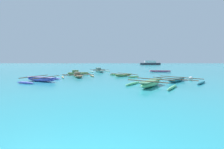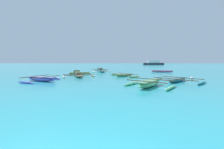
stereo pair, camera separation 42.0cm
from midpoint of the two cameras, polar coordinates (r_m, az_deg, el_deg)
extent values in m
ellipsoid|color=#96CCBB|center=(27.68, -3.79, 1.36)|extent=(2.43, 3.97, 0.37)
cube|color=slate|center=(27.67, -3.80, 1.66)|extent=(2.26, 3.66, 0.08)
cube|color=slate|center=(28.13, -4.14, 2.22)|extent=(1.10, 1.31, 0.41)
cylinder|color=brown|center=(26.83, -3.15, 1.68)|extent=(2.76, 1.34, 0.07)
cylinder|color=brown|center=(28.52, -4.41, 1.89)|extent=(2.76, 1.34, 0.07)
ellipsoid|color=#96CCBB|center=(28.23, -0.91, 1.28)|extent=(1.38, 2.66, 0.20)
ellipsoid|color=#96CCBB|center=(27.22, -6.78, 1.09)|extent=(1.38, 2.66, 0.20)
ellipsoid|color=#77C568|center=(19.97, 5.23, -0.27)|extent=(2.65, 2.11, 0.29)
cube|color=#4E7945|center=(19.96, 5.23, 0.03)|extent=(2.45, 1.96, 0.08)
cylinder|color=brown|center=(20.36, 6.63, 0.29)|extent=(2.37, 3.31, 0.07)
cylinder|color=brown|center=(19.56, 3.78, 0.11)|extent=(2.37, 3.31, 0.07)
ellipsoid|color=#77C568|center=(21.56, 1.88, 0.04)|extent=(1.56, 1.19, 0.20)
ellipsoid|color=#77C568|center=(18.47, 9.14, -0.90)|extent=(1.56, 1.19, 0.20)
ellipsoid|color=tan|center=(19.37, -12.00, -0.53)|extent=(2.00, 3.22, 0.30)
cube|color=#706449|center=(19.36, -12.01, -0.21)|extent=(1.87, 2.98, 0.08)
cube|color=#706449|center=(19.73, -12.23, 0.48)|extent=(0.96, 1.08, 0.32)
cylinder|color=brown|center=(18.65, -11.60, -0.22)|extent=(3.36, 1.56, 0.07)
cylinder|color=brown|center=(20.05, -12.39, 0.14)|extent=(3.36, 1.56, 0.07)
ellipsoid|color=tan|center=(19.78, -6.79, -0.47)|extent=(0.97, 1.83, 0.20)
ellipsoid|color=tan|center=(19.12, -17.38, -0.87)|extent=(0.97, 1.83, 0.20)
ellipsoid|color=pink|center=(28.63, 18.90, 1.17)|extent=(3.93, 1.39, 0.32)
cube|color=#884966|center=(28.62, 18.90, 1.40)|extent=(3.62, 1.30, 0.08)
ellipsoid|color=teal|center=(16.17, 24.25, -1.94)|extent=(3.02, 2.97, 0.33)
cube|color=#22545B|center=(16.16, 24.27, -1.50)|extent=(2.79, 2.75, 0.08)
cylinder|color=brown|center=(16.91, 25.36, -1.06)|extent=(3.10, 3.16, 0.07)
cylinder|color=brown|center=(15.40, 23.09, -1.55)|extent=(3.10, 3.16, 0.07)
ellipsoid|color=teal|center=(17.14, 17.52, -1.56)|extent=(1.90, 1.87, 0.20)
ellipsoid|color=teal|center=(15.48, 31.70, -2.81)|extent=(1.90, 1.87, 0.20)
ellipsoid|color=#6B6BE9|center=(16.71, -24.66, -1.54)|extent=(3.60, 2.03, 0.44)
cube|color=#48478D|center=(16.70, -24.68, -0.93)|extent=(3.33, 1.89, 0.08)
cylinder|color=brown|center=(16.10, -22.76, -0.85)|extent=(1.34, 3.24, 0.07)
cylinder|color=brown|center=(17.29, -26.48, -0.60)|extent=(1.34, 3.24, 0.07)
ellipsoid|color=#6B6BE9|center=(17.92, -20.55, -1.36)|extent=(2.03, 0.96, 0.20)
ellipsoid|color=#6B6BE9|center=(15.63, -29.33, -2.63)|extent=(2.03, 0.96, 0.20)
ellipsoid|color=#73DE90|center=(12.37, 15.17, -3.36)|extent=(2.73, 3.38, 0.49)
cube|color=#4C865C|center=(12.34, 15.20, -2.41)|extent=(2.53, 3.13, 0.08)
cylinder|color=brown|center=(13.09, 16.56, -1.75)|extent=(2.69, 1.97, 0.07)
cylinder|color=brown|center=(11.59, 13.67, -2.57)|extent=(2.69, 1.97, 0.07)
ellipsoid|color=#73DE90|center=(13.09, 8.51, -3.42)|extent=(1.69, 2.23, 0.20)
ellipsoid|color=#73DE90|center=(11.89, 22.48, -4.65)|extent=(1.69, 2.23, 0.20)
ellipsoid|color=#98BB5A|center=(23.21, -11.76, 0.45)|extent=(3.25, 1.05, 0.32)
cube|color=#60733E|center=(23.20, -11.76, 0.74)|extent=(2.99, 0.99, 0.08)
cube|color=#60733E|center=(23.21, -12.76, 1.25)|extent=(0.96, 0.56, 0.35)
sphere|color=white|center=(17.69, 28.72, -1.43)|extent=(0.40, 0.40, 0.40)
cube|color=#2D333D|center=(77.34, 15.65, 3.91)|extent=(9.92, 2.18, 0.99)
cube|color=white|center=(77.33, 15.67, 4.72)|extent=(5.46, 1.86, 1.19)
camera|label=1|loc=(0.21, -89.39, 0.06)|focal=24.00mm
camera|label=2|loc=(0.21, 90.61, -0.06)|focal=24.00mm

